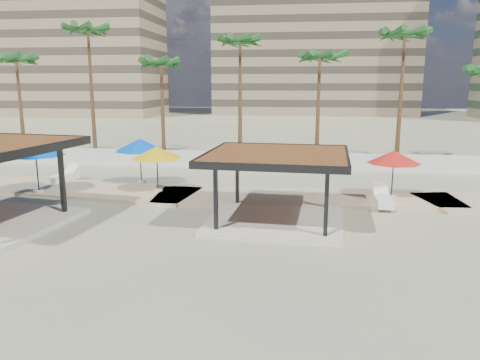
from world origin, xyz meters
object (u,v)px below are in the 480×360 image
object	(u,v)px
lounger_b	(383,199)
umbrella_a	(35,149)
lounger_a	(63,177)
pavilion_central	(276,180)
umbrella_c	(394,157)

from	to	relation	value
lounger_b	umbrella_a	bearing A→B (deg)	89.87
lounger_a	lounger_b	xyz separation A→B (m)	(18.76, -3.40, 0.00)
umbrella_a	pavilion_central	bearing A→B (deg)	-13.39
umbrella_a	lounger_a	distance (m)	3.98
pavilion_central	umbrella_a	size ratio (longest dim) A/B	1.64
lounger_a	umbrella_c	bearing A→B (deg)	-83.06
pavilion_central	lounger_b	size ratio (longest dim) A/B	2.72
umbrella_c	lounger_b	distance (m)	2.58
pavilion_central	umbrella_c	world-z (taller)	pavilion_central
pavilion_central	lounger_b	distance (m)	6.20
umbrella_a	umbrella_c	xyz separation A→B (m)	(19.20, 1.46, -0.31)
pavilion_central	lounger_a	distance (m)	15.10
umbrella_c	lounger_a	world-z (taller)	umbrella_c
umbrella_a	lounger_b	size ratio (longest dim) A/B	1.66
umbrella_a	lounger_b	distance (m)	18.62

